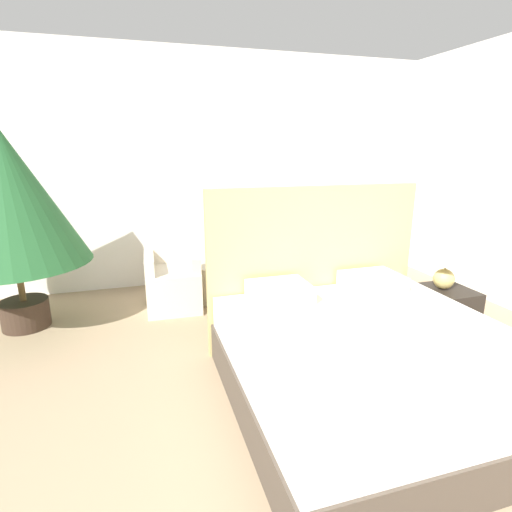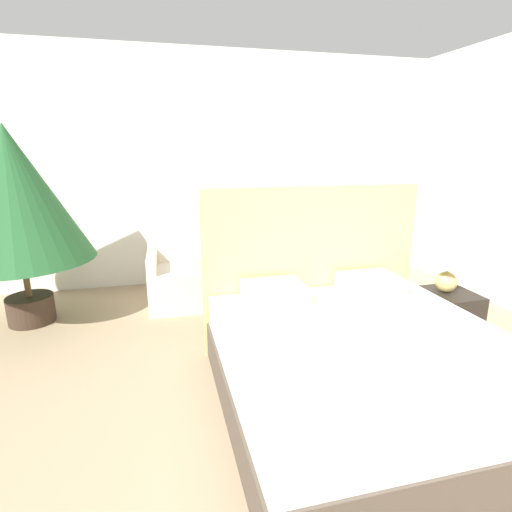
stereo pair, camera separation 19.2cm
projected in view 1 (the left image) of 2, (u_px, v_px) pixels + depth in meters
wall_back at (213, 171)px, 5.12m from camera, size 10.00×0.06×2.90m
bed at (365, 356)px, 2.83m from camera, size 1.93×1.96×1.43m
armchair_near_window_left at (173, 283)px, 4.44m from camera, size 0.60×0.65×0.85m
armchair_near_window_right at (248, 276)px, 4.69m from camera, size 0.62×0.67×0.85m
potted_palm at (6, 198)px, 3.68m from camera, size 1.38×1.38×1.96m
nightstand at (443, 312)px, 3.78m from camera, size 0.47×0.47×0.47m
table_lamp at (447, 255)px, 3.66m from camera, size 0.34×0.34×0.51m
side_table at (211, 285)px, 4.59m from camera, size 0.29×0.29×0.43m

